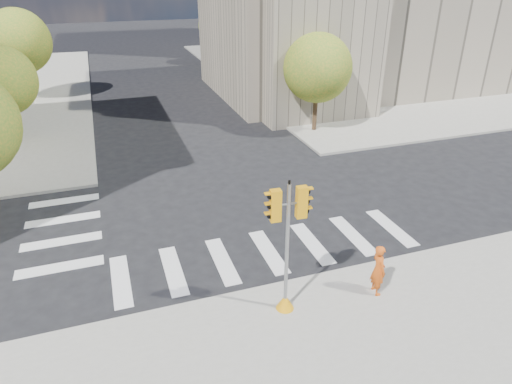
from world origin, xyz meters
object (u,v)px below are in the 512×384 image
at_px(lamp_far, 239,25).
at_px(traffic_signal, 287,259).
at_px(photographer, 378,270).
at_px(lamp_near, 299,48).

distance_m(lamp_far, traffic_signal, 34.50).
bearing_deg(lamp_far, photographer, -99.65).
bearing_deg(lamp_far, lamp_near, -90.00).
distance_m(lamp_far, photographer, 34.17).
distance_m(traffic_signal, photographer, 3.23).
bearing_deg(traffic_signal, photographer, -1.12).
bearing_deg(photographer, lamp_far, -5.02).
bearing_deg(photographer, traffic_signal, 90.26).
bearing_deg(photographer, lamp_near, -11.65).
relative_size(lamp_far, traffic_signal, 1.86).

